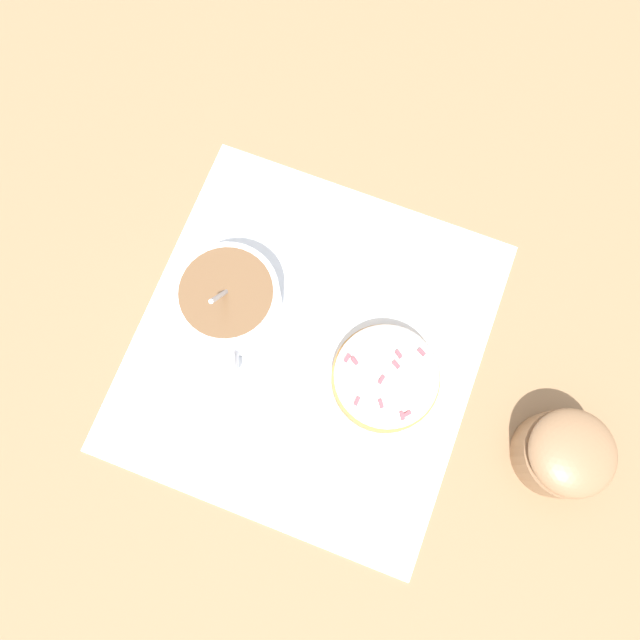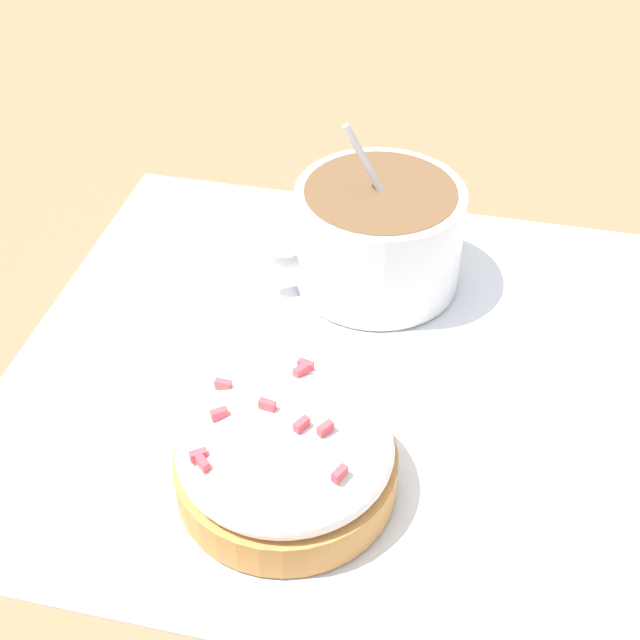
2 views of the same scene
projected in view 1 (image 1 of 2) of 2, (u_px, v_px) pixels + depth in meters
ground_plane at (308, 345)px, 0.58m from camera, size 3.00×3.00×0.00m
paper_napkin at (308, 345)px, 0.58m from camera, size 0.32×0.33×0.00m
coffee_cup at (230, 302)px, 0.55m from camera, size 0.09×0.11×0.10m
frosted_pastry at (386, 377)px, 0.55m from camera, size 0.10×0.10×0.05m
sugar_bowl at (564, 454)px, 0.52m from camera, size 0.07×0.07×0.06m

